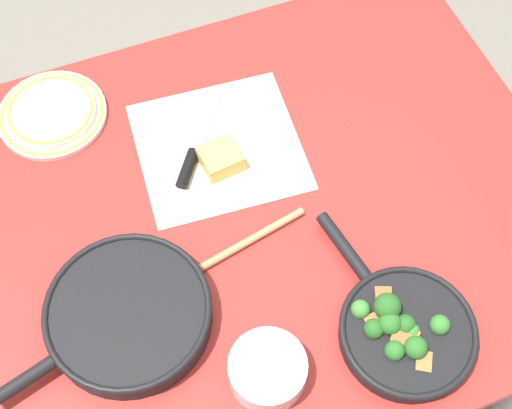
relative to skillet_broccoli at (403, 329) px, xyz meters
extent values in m
plane|color=slate|center=(0.15, -0.33, -0.79)|extent=(14.00, 14.00, 0.00)
cube|color=#B72D28|center=(0.15, -0.33, -0.04)|extent=(1.22, 0.97, 0.03)
cylinder|color=#BCBCC1|center=(-0.40, -0.75, -0.42)|extent=(0.05, 0.05, 0.73)
cylinder|color=black|center=(0.00, 0.01, -0.01)|extent=(0.23, 0.23, 0.04)
torus|color=black|center=(0.00, 0.01, 0.01)|extent=(0.24, 0.24, 0.01)
cylinder|color=black|center=(0.03, -0.18, 0.00)|extent=(0.05, 0.15, 0.02)
cylinder|color=#205218|center=(0.00, 0.00, -0.01)|extent=(0.01, 0.01, 0.02)
sphere|color=#286023|center=(0.00, 0.00, 0.02)|extent=(0.04, 0.04, 0.04)
cylinder|color=#205218|center=(0.05, -0.02, -0.01)|extent=(0.01, 0.01, 0.02)
sphere|color=#286023|center=(0.05, -0.02, 0.02)|extent=(0.04, 0.04, 0.04)
cylinder|color=#245B1C|center=(0.00, 0.04, -0.01)|extent=(0.01, 0.01, 0.02)
sphere|color=#2D6B28|center=(0.00, 0.04, 0.02)|extent=(0.04, 0.04, 0.04)
cylinder|color=#205218|center=(0.02, -0.04, 0.00)|extent=(0.02, 0.02, 0.03)
sphere|color=#286023|center=(0.02, -0.04, 0.03)|extent=(0.05, 0.05, 0.05)
cylinder|color=#2C6823|center=(-0.06, 0.02, -0.01)|extent=(0.01, 0.01, 0.02)
sphere|color=#387A33|center=(-0.06, 0.02, 0.02)|extent=(0.04, 0.04, 0.04)
cylinder|color=#357027|center=(0.06, -0.06, -0.01)|extent=(0.01, 0.01, 0.02)
sphere|color=#428438|center=(0.06, -0.06, 0.01)|extent=(0.03, 0.03, 0.03)
cylinder|color=#245B1C|center=(0.02, -0.01, 0.00)|extent=(0.01, 0.01, 0.02)
sphere|color=#2D6B28|center=(0.02, -0.01, 0.02)|extent=(0.04, 0.04, 0.04)
cylinder|color=#245B1C|center=(0.04, 0.03, -0.01)|extent=(0.01, 0.01, 0.02)
sphere|color=#2D6B28|center=(0.04, 0.03, 0.02)|extent=(0.03, 0.03, 0.03)
cylinder|color=#2C6823|center=(-0.01, 0.01, -0.01)|extent=(0.01, 0.01, 0.02)
sphere|color=#387A33|center=(-0.01, 0.01, 0.01)|extent=(0.03, 0.03, 0.03)
cube|color=#9E703D|center=(0.00, 0.06, 0.00)|extent=(0.04, 0.04, 0.03)
cube|color=olive|center=(0.01, 0.02, 0.00)|extent=(0.06, 0.05, 0.04)
cube|color=#9E703D|center=(0.05, -0.03, 0.00)|extent=(0.03, 0.04, 0.03)
cube|color=olive|center=(0.01, -0.06, 0.00)|extent=(0.04, 0.05, 0.03)
cylinder|color=black|center=(0.43, -0.20, 0.00)|extent=(0.29, 0.29, 0.05)
torus|color=black|center=(0.43, -0.20, 0.02)|extent=(0.29, 0.29, 0.01)
cylinder|color=black|center=(0.63, -0.15, 0.01)|extent=(0.12, 0.05, 0.02)
cylinder|color=#EAD170|center=(0.43, -0.20, -0.01)|extent=(0.24, 0.24, 0.02)
cylinder|color=tan|center=(0.22, -0.26, -0.02)|extent=(0.31, 0.07, 0.02)
ellipsoid|color=tan|center=(0.39, -0.22, -0.02)|extent=(0.07, 0.05, 0.02)
cube|color=beige|center=(0.16, -0.49, -0.03)|extent=(0.35, 0.33, 0.00)
cube|color=silver|center=(0.17, -0.55, -0.02)|extent=(0.11, 0.14, 0.01)
cylinder|color=black|center=(0.24, -0.46, -0.01)|extent=(0.07, 0.08, 0.02)
cube|color=#E0C15B|center=(0.17, -0.45, -0.01)|extent=(0.08, 0.08, 0.04)
cylinder|color=white|center=(0.46, -0.69, -0.02)|extent=(0.22, 0.22, 0.01)
torus|color=gold|center=(0.46, -0.69, -0.01)|extent=(0.21, 0.21, 0.01)
cylinder|color=white|center=(0.46, -0.69, -0.01)|extent=(0.18, 0.18, 0.01)
torus|color=gold|center=(0.46, -0.69, 0.00)|extent=(0.18, 0.18, 0.01)
cylinder|color=#B7B7BC|center=(0.24, -0.02, 0.00)|extent=(0.13, 0.13, 0.06)
camera|label=1|loc=(0.39, 0.30, 1.17)|focal=50.00mm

